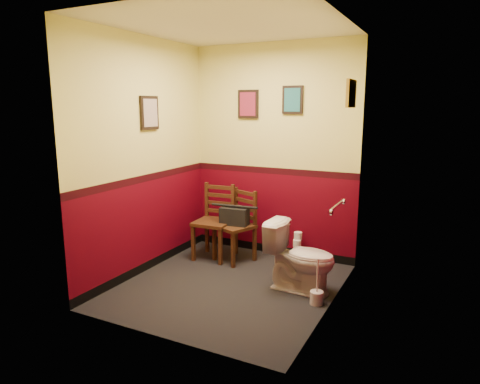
{
  "coord_description": "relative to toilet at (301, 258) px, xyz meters",
  "views": [
    {
      "loc": [
        2.06,
        -3.86,
        1.93
      ],
      "look_at": [
        0.0,
        0.25,
        1.0
      ],
      "focal_mm": 32.0,
      "sensor_mm": 36.0,
      "label": 1
    }
  ],
  "objects": [
    {
      "name": "handbag",
      "position": [
        -1.04,
        0.48,
        0.22
      ],
      "size": [
        0.36,
        0.21,
        0.25
      ],
      "rotation": [
        0.0,
        0.0,
        0.1
      ],
      "color": "black",
      "rests_on": "chair_right"
    },
    {
      "name": "chair_left",
      "position": [
        -1.32,
        0.48,
        0.11
      ],
      "size": [
        0.47,
        0.47,
        0.95
      ],
      "rotation": [
        0.0,
        0.0,
        0.06
      ],
      "color": "#4B2A16",
      "rests_on": "floor"
    },
    {
      "name": "toilet",
      "position": [
        0.0,
        0.0,
        0.0
      ],
      "size": [
        0.75,
        0.44,
        0.72
      ],
      "primitive_type": "imported",
      "rotation": [
        0.0,
        0.0,
        1.53
      ],
      "color": "white",
      "rests_on": "floor"
    },
    {
      "name": "framed_print_back_b",
      "position": [
        -0.47,
        0.94,
        1.64
      ],
      "size": [
        0.26,
        0.04,
        0.34
      ],
      "color": "black",
      "rests_on": "wall_back"
    },
    {
      "name": "floor",
      "position": [
        -0.72,
        -0.24,
        -0.36
      ],
      "size": [
        2.2,
        2.4,
        0.0
      ],
      "primitive_type": "cube",
      "color": "black",
      "rests_on": "ground"
    },
    {
      "name": "toilet_brush",
      "position": [
        0.25,
        -0.24,
        -0.29
      ],
      "size": [
        0.13,
        0.13,
        0.47
      ],
      "color": "silver",
      "rests_on": "floor"
    },
    {
      "name": "chair_right",
      "position": [
        -1.02,
        0.52,
        0.09
      ],
      "size": [
        0.54,
        0.54,
        0.9
      ],
      "rotation": [
        0.0,
        0.0,
        -0.37
      ],
      "color": "#4B2A16",
      "rests_on": "floor"
    },
    {
      "name": "wall_right",
      "position": [
        0.38,
        -0.24,
        0.99
      ],
      "size": [
        0.0,
        2.4,
        2.7
      ],
      "primitive_type": "cube",
      "rotation": [
        1.57,
        0.0,
        -1.57
      ],
      "color": "#510311",
      "rests_on": "ground"
    },
    {
      "name": "framed_print_right",
      "position": [
        0.36,
        0.36,
        1.69
      ],
      "size": [
        0.04,
        0.34,
        0.28
      ],
      "color": "olive",
      "rests_on": "wall_right"
    },
    {
      "name": "wall_left",
      "position": [
        -1.82,
        -0.24,
        0.99
      ],
      "size": [
        0.0,
        2.4,
        2.7
      ],
      "primitive_type": "cube",
      "rotation": [
        1.57,
        0.0,
        1.57
      ],
      "color": "#510311",
      "rests_on": "ground"
    },
    {
      "name": "wall_back",
      "position": [
        -0.72,
        0.96,
        0.99
      ],
      "size": [
        2.2,
        0.0,
        2.7
      ],
      "primitive_type": "cube",
      "rotation": [
        1.57,
        0.0,
        0.0
      ],
      "color": "#510311",
      "rests_on": "ground"
    },
    {
      "name": "framed_print_back_a",
      "position": [
        -1.07,
        0.94,
        1.59
      ],
      "size": [
        0.28,
        0.04,
        0.36
      ],
      "color": "black",
      "rests_on": "wall_back"
    },
    {
      "name": "grab_bar",
      "position": [
        0.35,
        0.01,
        0.59
      ],
      "size": [
        0.05,
        0.56,
        0.06
      ],
      "color": "silver",
      "rests_on": "wall_right"
    },
    {
      "name": "tp_stack",
      "position": [
        -0.32,
        0.83,
        -0.2
      ],
      "size": [
        0.21,
        0.13,
        0.37
      ],
      "color": "silver",
      "rests_on": "floor"
    },
    {
      "name": "ceiling",
      "position": [
        -0.72,
        -0.24,
        2.34
      ],
      "size": [
        2.2,
        2.4,
        0.0
      ],
      "primitive_type": "cube",
      "rotation": [
        3.14,
        0.0,
        0.0
      ],
      "color": "silver",
      "rests_on": "ground"
    },
    {
      "name": "wall_front",
      "position": [
        -0.72,
        -1.44,
        0.99
      ],
      "size": [
        2.2,
        0.0,
        2.7
      ],
      "primitive_type": "cube",
      "rotation": [
        -1.57,
        0.0,
        0.0
      ],
      "color": "#510311",
      "rests_on": "ground"
    },
    {
      "name": "framed_print_left",
      "position": [
        -1.8,
        -0.14,
        1.49
      ],
      "size": [
        0.04,
        0.3,
        0.38
      ],
      "color": "black",
      "rests_on": "wall_left"
    }
  ]
}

